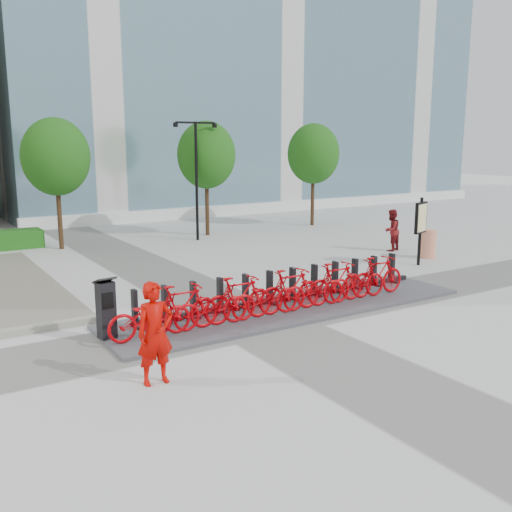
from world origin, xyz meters
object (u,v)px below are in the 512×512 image
pedestrian (391,230)px  construction_barrel (428,244)px  map_sign (421,221)px  kiosk (106,309)px  worker_red (155,333)px  bike_0 (150,316)px

pedestrian → construction_barrel: (0.13, -1.74, -0.29)m
map_sign → pedestrian: bearing=46.5°
kiosk → construction_barrel: size_ratio=1.29×
kiosk → worker_red: (0.05, -2.55, 0.19)m
kiosk → map_sign: (11.47, 1.86, 0.82)m
pedestrian → worker_red: bearing=12.7°
bike_0 → worker_red: worker_red is taller
kiosk → pedestrian: bearing=10.9°
bike_0 → pedestrian: size_ratio=1.14×
kiosk → bike_0: bearing=-41.0°
construction_barrel → map_sign: size_ratio=0.44×
kiosk → pedestrian: 13.31m
pedestrian → construction_barrel: bearing=78.3°
construction_barrel → worker_red: bearing=-158.1°
worker_red → map_sign: (11.42, 4.41, 0.63)m
pedestrian → construction_barrel: size_ratio=1.57×
bike_0 → worker_red: bearing=160.9°
bike_0 → map_sign: bearing=-77.6°
worker_red → map_sign: 12.26m
construction_barrel → kiosk: bearing=-168.6°
kiosk → worker_red: bearing=-96.7°
worker_red → construction_barrel: (12.67, 5.10, -0.39)m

